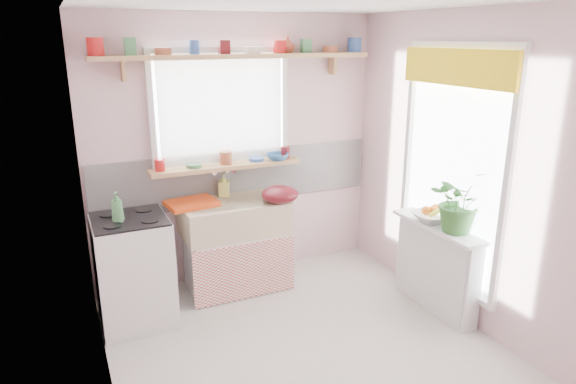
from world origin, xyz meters
name	(u,v)px	position (x,y,z in m)	size (l,w,h in m)	color
room	(337,147)	(0.66, 0.86, 1.37)	(3.20, 3.20, 3.20)	beige
sink_unit	(235,244)	(-0.15, 1.29, 0.43)	(0.95, 0.65, 1.11)	white
cooker	(134,271)	(-1.10, 1.05, 0.46)	(0.58, 0.58, 0.93)	white
radiator_ledge	(436,266)	(1.30, 0.20, 0.40)	(0.22, 0.95, 0.78)	white
windowsill	(226,166)	(-0.15, 1.48, 1.14)	(1.40, 0.22, 0.04)	tan
pine_shelf	(239,56)	(0.00, 1.47, 2.12)	(2.52, 0.24, 0.04)	tan
shelf_crockery	(236,47)	(-0.02, 1.47, 2.19)	(2.47, 0.11, 0.12)	red
sill_crockery	(226,158)	(-0.15, 1.48, 1.22)	(1.35, 0.11, 0.12)	red
dish_tray	(191,203)	(-0.53, 1.34, 0.87)	(0.43, 0.32, 0.04)	#D64313
colander	(280,194)	(0.22, 1.10, 0.93)	(0.33, 0.33, 0.15)	#590F18
jade_plant	(459,200)	(1.31, 0.03, 1.03)	(0.46, 0.40, 0.52)	#346F2C
fruit_bowl	(432,217)	(1.28, 0.29, 0.81)	(0.32, 0.32, 0.08)	silver
herb_pot	(467,223)	(1.33, -0.06, 0.87)	(0.10, 0.07, 0.19)	#345F26
soap_bottle_sink	(224,185)	(-0.17, 1.50, 0.96)	(0.10, 0.10, 0.21)	#C4CA59
sill_cup	(225,157)	(-0.13, 1.54, 1.21)	(0.14, 0.14, 0.11)	white
sill_bowl	(278,157)	(0.34, 1.42, 1.19)	(0.21, 0.21, 0.07)	teal
shelf_vase	(288,45)	(0.50, 1.53, 2.21)	(0.14, 0.14, 0.14)	#9F4430
cooker_bottle	(117,207)	(-1.19, 0.99, 1.04)	(0.09, 0.09, 0.24)	#468D51
fruit	(433,210)	(1.29, 0.30, 0.88)	(0.20, 0.14, 0.10)	orange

